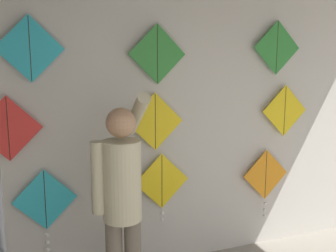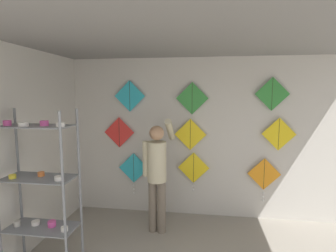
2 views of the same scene
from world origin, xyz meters
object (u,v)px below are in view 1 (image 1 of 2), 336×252
(kite_0, at_px, (45,204))
(kite_2, at_px, (266,178))
(kite_4, at_px, (155,122))
(shopkeeper, at_px, (122,195))
(kite_7, at_px, (157,54))
(kite_6, at_px, (30,49))
(kite_3, at_px, (8,129))
(kite_8, at_px, (277,48))
(kite_1, at_px, (162,183))
(kite_5, at_px, (285,111))

(kite_0, xyz_separation_m, kite_2, (2.29, 0.00, -0.01))
(kite_4, bearing_deg, shopkeeper, -127.41)
(kite_2, height_order, kite_4, kite_4)
(kite_7, bearing_deg, kite_2, -0.05)
(kite_6, bearing_deg, kite_7, 0.00)
(kite_2, height_order, kite_3, kite_3)
(kite_4, bearing_deg, kite_2, -0.05)
(shopkeeper, height_order, kite_2, shopkeeper)
(kite_3, distance_m, kite_8, 2.70)
(kite_7, bearing_deg, kite_8, 0.00)
(kite_2, distance_m, kite_7, 1.81)
(shopkeeper, height_order, kite_6, kite_6)
(kite_1, distance_m, kite_7, 1.24)
(kite_1, bearing_deg, kite_0, -179.98)
(kite_3, relative_size, kite_6, 1.00)
(kite_0, bearing_deg, kite_2, 0.00)
(kite_0, bearing_deg, kite_7, 0.05)
(kite_1, distance_m, kite_5, 1.55)
(kite_5, bearing_deg, kite_6, 180.00)
(kite_7, xyz_separation_m, kite_8, (1.31, 0.00, 0.07))
(kite_1, xyz_separation_m, kite_6, (-1.14, 0.00, 1.28))
(kite_0, relative_size, kite_6, 1.38)
(kite_1, distance_m, kite_4, 0.62)
(kite_1, relative_size, kite_3, 1.25)
(kite_3, distance_m, kite_7, 1.45)
(kite_6, bearing_deg, kite_5, 0.00)
(kite_5, xyz_separation_m, kite_8, (-0.14, 0.00, 0.66))
(kite_7, bearing_deg, kite_0, -179.95)
(kite_3, xyz_separation_m, kite_8, (2.61, 0.00, 0.69))
(kite_0, bearing_deg, kite_4, 0.06)
(kite_2, distance_m, kite_5, 0.76)
(shopkeeper, xyz_separation_m, kite_0, (-0.55, 0.62, -0.23))
(kite_1, distance_m, kite_3, 1.49)
(kite_2, xyz_separation_m, kite_4, (-1.26, 0.00, 0.69))
(kite_1, bearing_deg, kite_6, 179.97)
(kite_3, height_order, kite_6, kite_6)
(kite_1, bearing_deg, kite_8, 0.03)
(kite_6, relative_size, kite_8, 1.00)
(kite_6, bearing_deg, kite_0, -1.14)
(kite_7, relative_size, kite_8, 1.00)
(kite_2, relative_size, kite_8, 1.38)
(kite_1, relative_size, kite_5, 1.25)
(kite_3, relative_size, kite_5, 1.00)
(kite_0, distance_m, kite_3, 0.74)
(shopkeeper, bearing_deg, kite_1, 56.09)
(kite_4, relative_size, kite_7, 1.00)
(kite_5, distance_m, kite_8, 0.68)
(kite_8, bearing_deg, kite_2, -179.16)
(kite_6, height_order, kite_8, kite_8)
(shopkeeper, xyz_separation_m, kite_4, (0.48, 0.62, 0.45))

